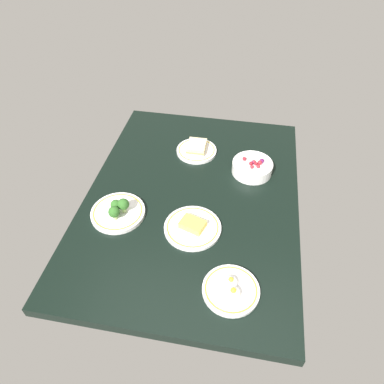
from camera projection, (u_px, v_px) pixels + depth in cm
name	position (u px, v px, depth cm)	size (l,w,h in cm)	color
dining_table	(192.00, 199.00, 144.09)	(115.39, 84.09, 4.00)	black
plate_sandwich	(197.00, 149.00, 162.02)	(18.28, 18.28, 4.54)	white
plate_eggs	(231.00, 289.00, 111.15)	(18.21, 18.21, 4.81)	white
bowl_berries	(252.00, 167.00, 151.04)	(17.21, 17.21, 6.82)	white
plate_broccoli	(118.00, 211.00, 133.97)	(20.59, 20.59, 7.87)	white
plate_cheese	(193.00, 227.00, 129.57)	(21.01, 21.01, 3.77)	white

